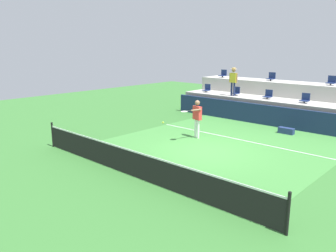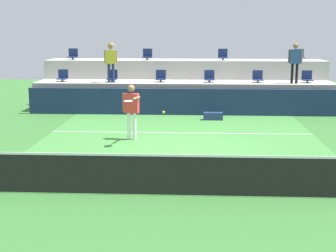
# 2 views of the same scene
# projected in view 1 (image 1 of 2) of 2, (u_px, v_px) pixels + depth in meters

# --- Properties ---
(ground_plane) EXTENTS (40.00, 40.00, 0.00)m
(ground_plane) POSITION_uv_depth(u_px,v_px,m) (207.00, 151.00, 14.14)
(ground_plane) COLOR #336B2D
(court_inner_paint) EXTENTS (9.00, 10.00, 0.01)m
(court_inner_paint) POSITION_uv_depth(u_px,v_px,m) (220.00, 146.00, 14.86)
(court_inner_paint) COLOR #3D7F38
(court_inner_paint) RESTS_ON ground_plane
(court_service_line) EXTENTS (9.00, 0.06, 0.00)m
(court_service_line) POSITION_uv_depth(u_px,v_px,m) (238.00, 139.00, 15.86)
(court_service_line) COLOR white
(court_service_line) RESTS_ON ground_plane
(tennis_net) EXTENTS (10.48, 0.08, 1.07)m
(tennis_net) POSITION_uv_depth(u_px,v_px,m) (134.00, 163.00, 11.16)
(tennis_net) COLOR black
(tennis_net) RESTS_ON ground_plane
(sponsor_backboard) EXTENTS (13.00, 0.16, 1.10)m
(sponsor_backboard) POSITION_uv_depth(u_px,v_px,m) (274.00, 116.00, 18.31)
(sponsor_backboard) COLOR navy
(sponsor_backboard) RESTS_ON ground_plane
(seating_tier_lower) EXTENTS (13.00, 1.80, 1.25)m
(seating_tier_lower) POSITION_uv_depth(u_px,v_px,m) (284.00, 111.00, 19.22)
(seating_tier_lower) COLOR #ADAAA3
(seating_tier_lower) RESTS_ON ground_plane
(seating_tier_upper) EXTENTS (13.00, 1.80, 2.10)m
(seating_tier_upper) POSITION_uv_depth(u_px,v_px,m) (298.00, 100.00, 20.41)
(seating_tier_upper) COLOR #ADAAA3
(seating_tier_upper) RESTS_ON ground_plane
(stadium_chair_lower_far_left) EXTENTS (0.44, 0.40, 0.52)m
(stadium_chair_lower_far_left) POSITION_uv_depth(u_px,v_px,m) (207.00, 89.00, 22.53)
(stadium_chair_lower_far_left) COLOR #2D2D33
(stadium_chair_lower_far_left) RESTS_ON seating_tier_lower
(stadium_chair_lower_left) EXTENTS (0.44, 0.40, 0.52)m
(stadium_chair_lower_left) POSITION_uv_depth(u_px,v_px,m) (236.00, 92.00, 21.07)
(stadium_chair_lower_left) COLOR #2D2D33
(stadium_chair_lower_left) RESTS_ON seating_tier_lower
(stadium_chair_lower_mid_left) EXTENTS (0.44, 0.40, 0.52)m
(stadium_chair_lower_mid_left) POSITION_uv_depth(u_px,v_px,m) (268.00, 95.00, 19.65)
(stadium_chair_lower_mid_left) COLOR #2D2D33
(stadium_chair_lower_mid_left) RESTS_ON seating_tier_lower
(stadium_chair_lower_mid_right) EXTENTS (0.44, 0.40, 0.52)m
(stadium_chair_lower_mid_right) POSITION_uv_depth(u_px,v_px,m) (305.00, 99.00, 18.25)
(stadium_chair_lower_mid_right) COLOR #2D2D33
(stadium_chair_lower_mid_right) RESTS_ON seating_tier_lower
(stadium_chair_upper_far_left) EXTENTS (0.44, 0.40, 0.52)m
(stadium_chair_upper_far_left) POSITION_uv_depth(u_px,v_px,m) (223.00, 74.00, 23.59)
(stadium_chair_upper_far_left) COLOR #2D2D33
(stadium_chair_upper_far_left) RESTS_ON seating_tier_upper
(stadium_chair_upper_left) EXTENTS (0.44, 0.40, 0.52)m
(stadium_chair_upper_left) POSITION_uv_depth(u_px,v_px,m) (271.00, 77.00, 21.24)
(stadium_chair_upper_left) COLOR #2D2D33
(stadium_chair_upper_left) RESTS_ON seating_tier_upper
(stadium_chair_upper_right) EXTENTS (0.44, 0.40, 0.52)m
(stadium_chair_upper_right) POSITION_uv_depth(u_px,v_px,m) (331.00, 81.00, 18.90)
(stadium_chair_upper_right) COLOR #2D2D33
(stadium_chair_upper_right) RESTS_ON seating_tier_upper
(tennis_player) EXTENTS (0.61, 1.31, 1.79)m
(tennis_player) POSITION_uv_depth(u_px,v_px,m) (197.00, 115.00, 15.85)
(tennis_player) COLOR white
(tennis_player) RESTS_ON ground_plane
(spectator_with_hat) EXTENTS (0.58, 0.40, 1.71)m
(spectator_with_hat) POSITION_uv_depth(u_px,v_px,m) (233.00, 79.00, 20.59)
(spectator_with_hat) COLOR navy
(spectator_with_hat) RESTS_ON seating_tier_lower
(tennis_ball) EXTENTS (0.07, 0.07, 0.07)m
(tennis_ball) POSITION_uv_depth(u_px,v_px,m) (163.00, 123.00, 12.35)
(tennis_ball) COLOR #CCE033
(equipment_bag) EXTENTS (0.76, 0.28, 0.30)m
(equipment_bag) POSITION_uv_depth(u_px,v_px,m) (286.00, 131.00, 16.83)
(equipment_bag) COLOR navy
(equipment_bag) RESTS_ON ground_plane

